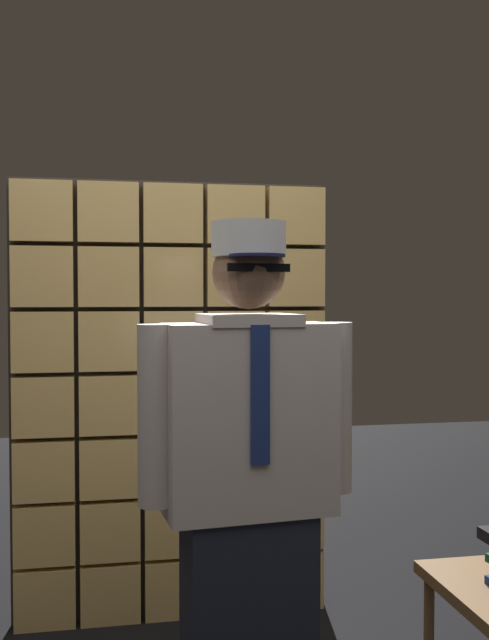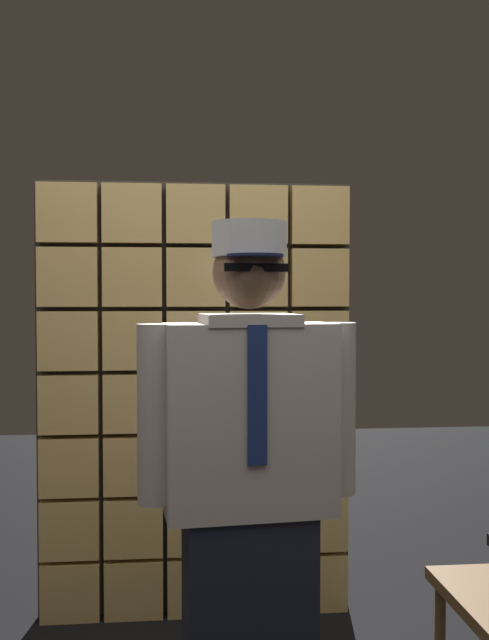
{
  "view_description": "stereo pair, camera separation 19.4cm",
  "coord_description": "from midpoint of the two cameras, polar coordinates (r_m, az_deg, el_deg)",
  "views": [
    {
      "loc": [
        -0.3,
        -1.87,
        1.48
      ],
      "look_at": [
        0.11,
        0.27,
        1.4
      ],
      "focal_mm": 41.08,
      "sensor_mm": 36.0,
      "label": 1
    },
    {
      "loc": [
        -0.11,
        -1.9,
        1.48
      ],
      "look_at": [
        0.11,
        0.27,
        1.4
      ],
      "focal_mm": 41.08,
      "sensor_mm": 36.0,
      "label": 2
    }
  ],
  "objects": [
    {
      "name": "standing_person",
      "position": [
        2.28,
        -2.19,
        -13.14
      ],
      "size": [
        0.68,
        0.31,
        1.7
      ],
      "rotation": [
        0.0,
        0.0,
        0.1
      ],
      "color": "#1E2333",
      "rests_on": "ground"
    },
    {
      "name": "glass_block_wall",
      "position": [
        3.38,
        -7.24,
        -6.41
      ],
      "size": [
        1.45,
        0.1,
        2.02
      ],
      "color": "#F2C672",
      "rests_on": "ground"
    }
  ]
}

